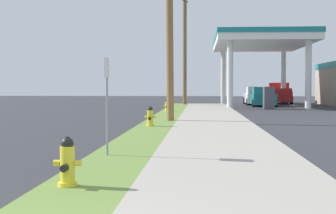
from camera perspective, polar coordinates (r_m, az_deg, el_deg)
name	(u,v)px	position (r m, az deg, el deg)	size (l,w,h in m)	color
fire_hydrant_nearest	(67,165)	(7.58, -11.54, -6.53)	(0.42, 0.38, 0.74)	yellow
fire_hydrant_second	(150,117)	(18.61, -2.08, -1.21)	(0.42, 0.38, 0.74)	yellow
fire_hydrant_third	(167,106)	(29.21, -0.11, 0.09)	(0.42, 0.37, 0.74)	yellow
utility_pole_midground	(169,0)	(22.44, 0.16, 12.21)	(0.53, 1.62, 10.48)	olive
utility_pole_background	(185,48)	(41.67, 1.95, 6.82)	(0.48, 1.38, 9.26)	brown
street_sign_post	(107,85)	(10.76, -7.07, 2.48)	(0.05, 0.36, 2.12)	gray
car_white_by_near_pump	(256,97)	(44.51, 10.12, 1.20)	(1.98, 4.52, 1.57)	white
car_teal_by_far_pump	(263,97)	(41.05, 10.87, 1.10)	(2.03, 4.54, 1.57)	#197075
truck_red_at_forecourt	(279,94)	(48.15, 12.71, 1.49)	(2.55, 5.55, 1.97)	red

